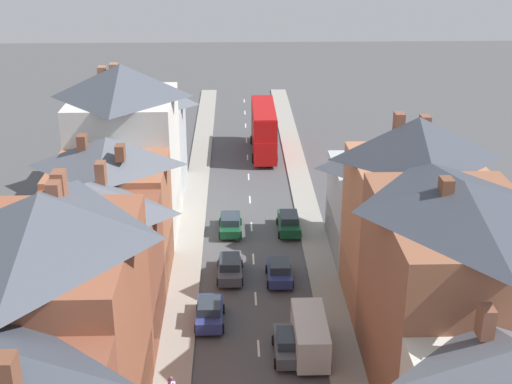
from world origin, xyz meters
TOP-DOWN VIEW (x-y plane):
  - pavement_left at (-5.10, 38.00)m, footprint 2.20×104.00m
  - pavement_right at (5.10, 38.00)m, footprint 2.20×104.00m
  - centre_line_dashes at (0.00, 36.00)m, footprint 0.14×97.80m
  - terrace_row_left at (-10.19, 21.83)m, footprint 8.00×67.79m
  - terrace_row_right at (10.18, 14.41)m, footprint 8.00×54.50m
  - double_decker_bus_lead at (1.79, 61.29)m, footprint 2.74×10.80m
  - car_near_blue at (-1.80, 40.99)m, footprint 1.90×4.29m
  - car_parked_left_a at (1.80, 23.11)m, footprint 1.90×3.92m
  - car_parked_right_a at (3.10, 40.95)m, footprint 1.90×4.38m
  - car_mid_black at (-1.80, 33.22)m, footprint 1.90×4.43m
  - car_mid_white at (1.80, 32.50)m, footprint 1.90×3.81m
  - car_far_grey at (-3.10, 26.94)m, footprint 1.90×3.92m
  - delivery_van at (3.10, 23.36)m, footprint 2.20×5.20m

SIDE VIEW (x-z plane):
  - centre_line_dashes at x=0.00m, z-range 0.00..0.01m
  - pavement_left at x=-5.10m, z-range 0.00..0.14m
  - pavement_right at x=5.10m, z-range 0.00..0.14m
  - car_near_blue at x=-1.80m, z-range 0.01..1.59m
  - car_mid_white at x=1.80m, z-range 0.01..1.61m
  - car_mid_black at x=-1.80m, z-range 0.01..1.64m
  - car_parked_left_a at x=1.80m, z-range 0.00..1.68m
  - car_far_grey at x=-3.10m, z-range 0.00..1.69m
  - car_parked_right_a at x=3.10m, z-range 0.01..1.69m
  - delivery_van at x=3.10m, z-range 0.13..2.54m
  - double_decker_bus_lead at x=1.79m, z-range 0.17..5.47m
  - terrace_row_right at x=10.18m, z-range -1.14..12.30m
  - terrace_row_left at x=-10.19m, z-range -1.10..13.02m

